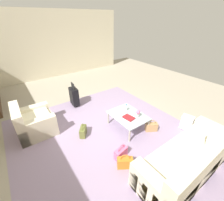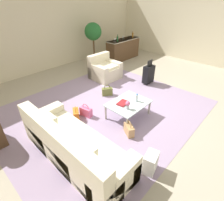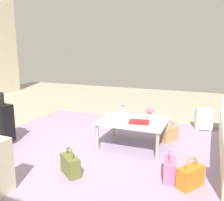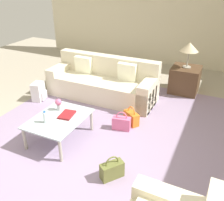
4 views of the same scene
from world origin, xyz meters
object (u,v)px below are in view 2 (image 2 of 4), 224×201
at_px(wine_bottle_green, 118,39).
at_px(handbag_orange, 76,114).
at_px(suitcase_black, 149,74).
at_px(handbag_tan, 129,129).
at_px(wine_bottle_amber, 133,35).
at_px(potted_ficus, 93,36).
at_px(handbag_olive, 107,91).
at_px(handbag_pink, 86,111).
at_px(wine_glass_right_of_centre, 132,35).
at_px(flower_vase, 128,104).
at_px(couch, 71,148).
at_px(wine_glass_leftmost, 115,39).
at_px(wine_glass_left_of_centre, 123,37).
at_px(coffee_table_book, 123,103).
at_px(backpack_white, 150,163).
at_px(armchair, 104,70).
at_px(bar_console, 123,49).
at_px(water_bottle, 137,98).
at_px(coffee_table, 128,104).

bearing_deg(wine_bottle_green, handbag_orange, -151.89).
bearing_deg(suitcase_black, handbag_tan, -155.64).
xyz_separation_m(wine_bottle_amber, potted_ficus, (-1.85, 0.70, 0.15)).
bearing_deg(handbag_olive, handbag_pink, -162.84).
distance_m(wine_glass_right_of_centre, handbag_orange, 5.60).
bearing_deg(potted_ficus, flower_vase, -122.15).
height_order(couch, wine_glass_leftmost, wine_glass_leftmost).
relative_size(wine_glass_left_of_centre, potted_ficus, 0.09).
distance_m(flower_vase, wine_glass_leftmost, 4.48).
bearing_deg(couch, potted_ficus, 43.59).
relative_size(coffee_table_book, handbag_olive, 0.83).
height_order(wine_glass_leftmost, backpack_white, wine_glass_leftmost).
height_order(wine_glass_right_of_centre, wine_bottle_amber, wine_bottle_amber).
bearing_deg(flower_vase, handbag_tan, -134.63).
distance_m(suitcase_black, potted_ficus, 3.12).
relative_size(wine_glass_left_of_centre, backpack_white, 0.39).
height_order(armchair, wine_bottle_amber, wine_bottle_amber).
height_order(wine_glass_leftmost, handbag_orange, wine_glass_leftmost).
distance_m(bar_console, wine_bottle_green, 0.78).
bearing_deg(wine_glass_left_of_centre, handbag_tan, -138.32).
height_order(water_bottle, handbag_pink, water_bottle).
bearing_deg(wine_glass_leftmost, bar_console, 3.39).
bearing_deg(potted_ficus, wine_glass_right_of_centre, -18.01).
xyz_separation_m(couch, armchair, (3.09, 2.27, -0.01)).
xyz_separation_m(bar_console, handbag_orange, (-4.45, -2.20, -0.34)).
bearing_deg(bar_console, armchair, -157.06).
distance_m(coffee_table, handbag_orange, 1.33).
height_order(bar_console, wine_glass_leftmost, wine_glass_leftmost).
bearing_deg(water_bottle, handbag_pink, 134.98).
height_order(handbag_olive, backpack_white, backpack_white).
relative_size(wine_bottle_green, potted_ficus, 0.18).
distance_m(wine_bottle_amber, potted_ficus, 1.99).
bearing_deg(water_bottle, armchair, 64.12).
bearing_deg(couch, wine_glass_left_of_centre, 31.39).
bearing_deg(coffee_table_book, couch, 177.63).
bearing_deg(wine_glass_right_of_centre, coffee_table, -143.34).
bearing_deg(backpack_white, wine_bottle_green, 47.18).
height_order(bar_console, wine_bottle_green, wine_bottle_green).
height_order(water_bottle, wine_bottle_amber, wine_bottle_amber).
distance_m(water_bottle, wine_bottle_green, 4.18).
relative_size(suitcase_black, handbag_tan, 2.37).
bearing_deg(couch, flower_vase, -1.82).
bearing_deg(wine_bottle_amber, wine_bottle_green, 180.00).
bearing_deg(flower_vase, handbag_olive, 63.51).
relative_size(wine_glass_left_of_centre, wine_glass_right_of_centre, 1.00).
xyz_separation_m(armchair, coffee_table_book, (-1.42, -2.09, 0.13)).
bearing_deg(water_bottle, wine_glass_left_of_centre, 44.37).
bearing_deg(wine_glass_leftmost, handbag_olive, -142.05).
relative_size(wine_glass_right_of_centre, handbag_tan, 0.43).
xyz_separation_m(wine_glass_right_of_centre, backpack_white, (-5.13, -4.36, -0.83)).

